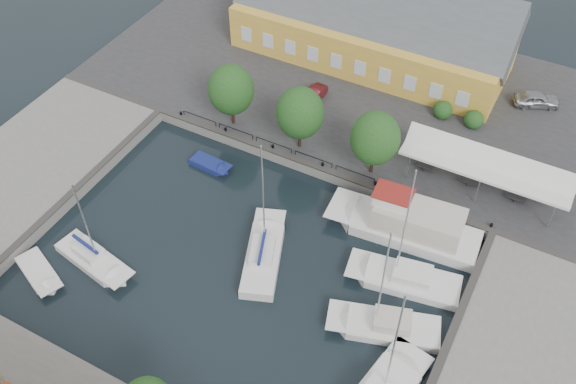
% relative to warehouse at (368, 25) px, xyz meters
% --- Properties ---
extents(ground, '(140.00, 140.00, 0.00)m').
position_rel_warehouse_xyz_m(ground, '(2.60, -28.36, -4.43)').
color(ground, black).
rests_on(ground, ground).
extents(north_quay, '(56.00, 26.00, 1.00)m').
position_rel_warehouse_xyz_m(north_quay, '(2.60, -5.36, -3.93)').
color(north_quay, '#2D2D30').
rests_on(north_quay, ground).
extents(west_quay, '(12.00, 24.00, 1.00)m').
position_rel_warehouse_xyz_m(west_quay, '(-19.40, -30.36, -3.93)').
color(west_quay, slate).
rests_on(west_quay, ground).
extents(quay_edge_fittings, '(56.00, 24.72, 0.40)m').
position_rel_warehouse_xyz_m(quay_edge_fittings, '(2.62, -23.61, -3.37)').
color(quay_edge_fittings, '#383533').
rests_on(quay_edge_fittings, north_quay).
extents(warehouse, '(28.56, 14.00, 9.55)m').
position_rel_warehouse_xyz_m(warehouse, '(0.00, 0.00, 0.00)').
color(warehouse, yellow).
rests_on(warehouse, north_quay).
extents(tent_canopy, '(14.00, 4.00, 2.83)m').
position_rel_warehouse_xyz_m(tent_canopy, '(16.60, -13.86, -0.74)').
color(tent_canopy, white).
rests_on(tent_canopy, north_quay).
extents(quay_trees, '(18.20, 4.20, 6.30)m').
position_rel_warehouse_xyz_m(quay_trees, '(0.60, -16.36, 0.45)').
color(quay_trees, black).
rests_on(quay_trees, north_quay).
extents(car_silver, '(4.68, 3.37, 1.48)m').
position_rel_warehouse_xyz_m(car_silver, '(18.08, -0.37, -2.69)').
color(car_silver, '#989A9F').
rests_on(car_silver, north_quay).
extents(car_red, '(1.53, 3.83, 1.24)m').
position_rel_warehouse_xyz_m(car_red, '(-1.29, -9.84, -2.81)').
color(car_red, '#59141C').
rests_on(car_red, north_quay).
extents(center_sailboat, '(5.39, 8.78, 11.83)m').
position_rel_warehouse_xyz_m(center_sailboat, '(3.67, -28.46, -4.06)').
color(center_sailboat, white).
rests_on(center_sailboat, ground).
extents(trawler, '(12.89, 4.74, 5.00)m').
position_rel_warehouse_xyz_m(trawler, '(12.77, -20.72, -3.41)').
color(trawler, white).
rests_on(trawler, ground).
extents(east_boat_a, '(9.04, 4.30, 12.29)m').
position_rel_warehouse_xyz_m(east_boat_a, '(14.37, -25.33, -4.17)').
color(east_boat_a, white).
rests_on(east_boat_a, ground).
extents(east_boat_b, '(8.50, 4.96, 11.18)m').
position_rel_warehouse_xyz_m(east_boat_b, '(14.58, -29.87, -4.17)').
color(east_boat_b, white).
rests_on(east_boat_b, ground).
extents(west_boat_d, '(7.44, 3.40, 9.84)m').
position_rel_warehouse_xyz_m(west_boat_d, '(-7.90, -35.00, -4.16)').
color(west_boat_d, white).
rests_on(west_boat_d, ground).
extents(launch_sw, '(5.28, 3.63, 0.98)m').
position_rel_warehouse_xyz_m(launch_sw, '(-10.87, -37.88, -4.34)').
color(launch_sw, white).
rests_on(launch_sw, ground).
extents(launch_nw, '(4.01, 1.82, 0.88)m').
position_rel_warehouse_xyz_m(launch_nw, '(-5.82, -21.52, -4.34)').
color(launch_nw, navy).
rests_on(launch_nw, ground).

